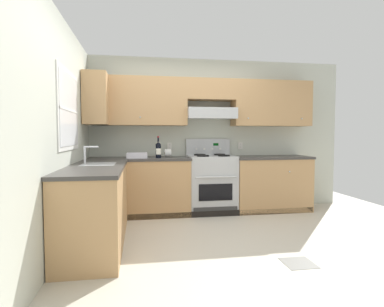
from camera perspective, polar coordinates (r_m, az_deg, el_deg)
ground_plane at (r=4.00m, az=1.80°, el=-15.04°), size 7.04×7.04×0.00m
floor_accent_tile at (r=3.44m, az=18.78°, el=-18.30°), size 0.30×0.30×0.01m
wall_back at (r=5.38m, az=2.98°, el=5.65°), size 4.68×0.57×2.55m
wall_left at (r=4.04m, az=-21.61°, el=4.27°), size 0.47×4.00×2.55m
counter_back_run at (r=5.12m, az=1.54°, el=-5.77°), size 3.60×0.65×0.91m
counter_left_run at (r=3.84m, az=-16.91°, el=-8.84°), size 0.63×1.91×1.13m
stove at (r=5.17m, az=3.55°, el=-5.39°), size 0.76×0.62×1.20m
wine_bottle at (r=4.88m, az=-6.15°, el=0.74°), size 0.08×0.09×0.34m
bowl at (r=4.95m, az=-9.96°, el=-0.49°), size 0.31×0.28×0.08m
paper_towel_roll at (r=5.09m, az=-4.42°, el=0.08°), size 0.11×0.13×0.13m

